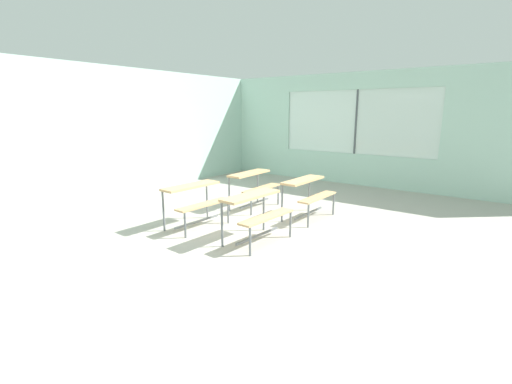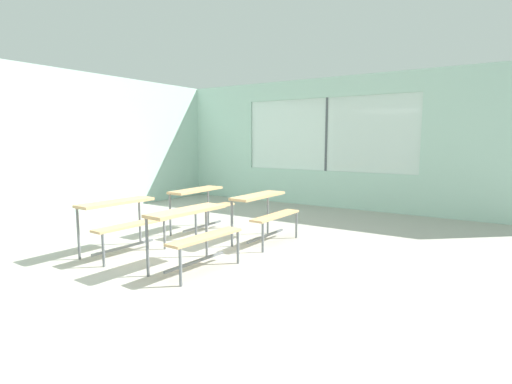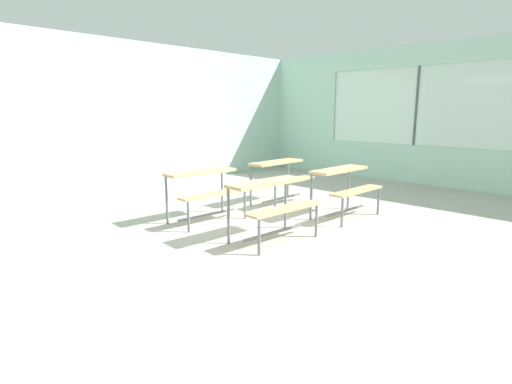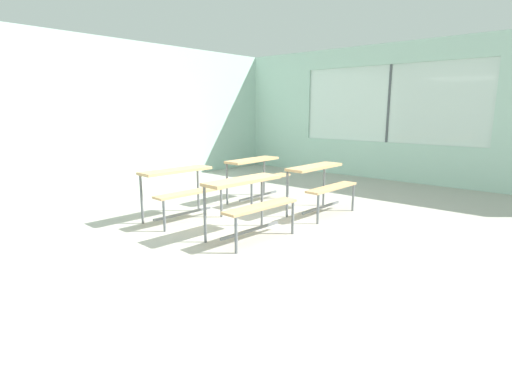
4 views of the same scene
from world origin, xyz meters
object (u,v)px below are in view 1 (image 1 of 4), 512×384
desk_bench_r0c1 (308,189)px  desk_bench_r1c1 (254,181)px  desk_bench_r1c0 (195,196)px  desk_bench_r0c0 (256,207)px

desk_bench_r0c1 → desk_bench_r1c1: same height
desk_bench_r1c0 → desk_bench_r0c0: bearing=-85.6°
desk_bench_r0c0 → desk_bench_r1c1: 2.03m
desk_bench_r0c1 → desk_bench_r0c0: bearing=179.8°
desk_bench_r0c1 → desk_bench_r1c0: same height
desk_bench_r0c1 → desk_bench_r1c0: (-1.64, 1.31, 0.00)m
desk_bench_r0c0 → desk_bench_r1c0: 1.29m
desk_bench_r1c1 → desk_bench_r0c0: bearing=-143.0°
desk_bench_r0c0 → desk_bench_r0c1: same height
desk_bench_r0c1 → desk_bench_r1c1: bearing=90.9°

